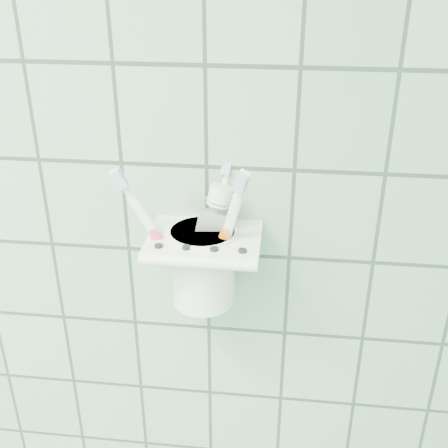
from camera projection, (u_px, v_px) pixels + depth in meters
name	position (u px, v px, depth m)	size (l,w,h in m)	color
holder_bracket	(205.00, 241.00, 0.70)	(0.14, 0.11, 0.04)	white
cup	(203.00, 264.00, 0.72)	(0.09, 0.09, 0.10)	white
toothbrush_pink	(197.00, 231.00, 0.68)	(0.09, 0.02, 0.20)	white
toothbrush_blue	(196.00, 236.00, 0.69)	(0.04, 0.07, 0.18)	white
toothbrush_orange	(209.00, 222.00, 0.71)	(0.06, 0.06, 0.20)	white
toothpaste_tube	(194.00, 237.00, 0.70)	(0.07, 0.04, 0.17)	silver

